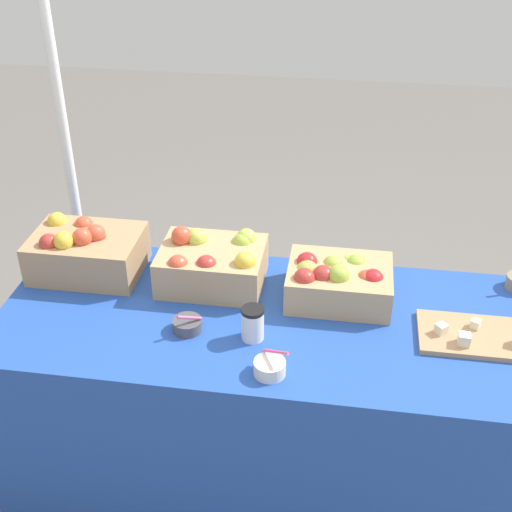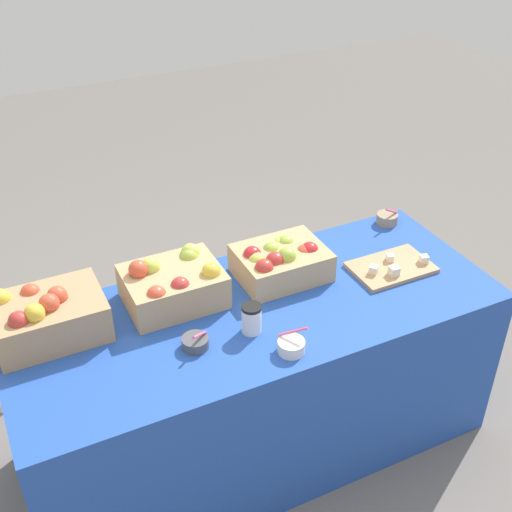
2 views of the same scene
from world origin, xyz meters
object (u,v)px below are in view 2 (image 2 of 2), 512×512
(apple_crate_left, at_px, (48,316))
(coffee_cup, at_px, (252,319))
(sample_bowl_mid, at_px, (195,342))
(apple_crate_middle, at_px, (173,284))
(sample_bowl_far, at_px, (292,346))
(apple_crate_right, at_px, (281,261))
(sample_bowl_near, at_px, (387,219))
(cutting_board_front, at_px, (392,267))

(apple_crate_left, xyz_separation_m, coffee_cup, (0.66, -0.30, -0.03))
(sample_bowl_mid, xyz_separation_m, coffee_cup, (0.22, -0.01, 0.04))
(apple_crate_middle, distance_m, sample_bowl_far, 0.53)
(apple_crate_left, distance_m, apple_crate_right, 0.92)
(coffee_cup, bearing_deg, apple_crate_right, 45.90)
(apple_crate_right, xyz_separation_m, sample_bowl_far, (-0.18, -0.42, -0.05))
(sample_bowl_mid, height_order, coffee_cup, coffee_cup)
(apple_crate_left, relative_size, apple_crate_middle, 1.07)
(apple_crate_left, bearing_deg, apple_crate_right, -2.12)
(coffee_cup, bearing_deg, sample_bowl_near, 25.25)
(apple_crate_middle, xyz_separation_m, sample_bowl_mid, (-0.03, -0.28, -0.06))
(apple_crate_middle, bearing_deg, sample_bowl_far, -59.15)
(sample_bowl_near, bearing_deg, apple_crate_left, -175.48)
(apple_crate_right, distance_m, coffee_cup, 0.37)
(apple_crate_right, height_order, sample_bowl_near, apple_crate_right)
(sample_bowl_far, relative_size, coffee_cup, 0.91)
(apple_crate_left, relative_size, sample_bowl_far, 3.74)
(apple_crate_left, distance_m, sample_bowl_near, 1.56)
(cutting_board_front, xyz_separation_m, coffee_cup, (-0.69, -0.10, 0.05))
(apple_crate_middle, height_order, apple_crate_right, apple_crate_middle)
(cutting_board_front, relative_size, sample_bowl_far, 3.19)
(apple_crate_right, height_order, sample_bowl_mid, apple_crate_right)
(sample_bowl_mid, bearing_deg, apple_crate_middle, 84.84)
(apple_crate_right, height_order, cutting_board_front, apple_crate_right)
(sample_bowl_far, height_order, coffee_cup, coffee_cup)
(cutting_board_front, relative_size, sample_bowl_near, 3.31)
(sample_bowl_mid, distance_m, sample_bowl_far, 0.34)
(apple_crate_right, bearing_deg, sample_bowl_near, 13.81)
(sample_bowl_far, xyz_separation_m, coffee_cup, (-0.08, 0.16, 0.03))
(cutting_board_front, distance_m, sample_bowl_near, 0.38)
(apple_crate_right, distance_m, sample_bowl_far, 0.46)
(apple_crate_middle, bearing_deg, coffee_cup, -57.07)
(sample_bowl_near, bearing_deg, cutting_board_front, -122.34)
(cutting_board_front, bearing_deg, apple_crate_left, 171.69)
(apple_crate_middle, height_order, cutting_board_front, apple_crate_middle)
(sample_bowl_near, bearing_deg, apple_crate_right, -166.19)
(cutting_board_front, height_order, sample_bowl_mid, sample_bowl_mid)
(apple_crate_right, bearing_deg, coffee_cup, -134.10)
(apple_crate_middle, distance_m, coffee_cup, 0.35)
(sample_bowl_near, height_order, sample_bowl_mid, sample_bowl_near)
(cutting_board_front, distance_m, sample_bowl_mid, 0.91)
(apple_crate_left, height_order, sample_bowl_near, apple_crate_left)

